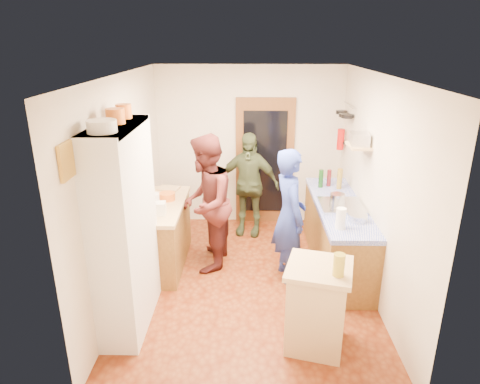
{
  "coord_description": "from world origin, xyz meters",
  "views": [
    {
      "loc": [
        -0.02,
        -4.83,
        2.98
      ],
      "look_at": [
        -0.12,
        0.15,
        1.18
      ],
      "focal_mm": 32.0,
      "sensor_mm": 36.0,
      "label": 1
    }
  ],
  "objects_px": {
    "person_back": "(249,184)",
    "hutch_body": "(125,229)",
    "right_counter_base": "(337,236)",
    "person_left": "(209,202)",
    "island_base": "(317,308)",
    "person_hob": "(293,216)"
  },
  "relations": [
    {
      "from": "person_hob",
      "to": "person_back",
      "type": "distance_m",
      "value": 1.46
    },
    {
      "from": "person_left",
      "to": "person_back",
      "type": "distance_m",
      "value": 1.17
    },
    {
      "from": "hutch_body",
      "to": "right_counter_base",
      "type": "distance_m",
      "value": 2.9
    },
    {
      "from": "hutch_body",
      "to": "right_counter_base",
      "type": "height_order",
      "value": "hutch_body"
    },
    {
      "from": "right_counter_base",
      "to": "person_left",
      "type": "relative_size",
      "value": 1.19
    },
    {
      "from": "island_base",
      "to": "hutch_body",
      "type": "bearing_deg",
      "value": 168.88
    },
    {
      "from": "person_hob",
      "to": "hutch_body",
      "type": "bearing_deg",
      "value": 102.89
    },
    {
      "from": "person_back",
      "to": "hutch_body",
      "type": "bearing_deg",
      "value": -107.58
    },
    {
      "from": "person_hob",
      "to": "person_back",
      "type": "bearing_deg",
      "value": 8.28
    },
    {
      "from": "right_counter_base",
      "to": "person_hob",
      "type": "distance_m",
      "value": 0.88
    },
    {
      "from": "island_base",
      "to": "person_left",
      "type": "xyz_separation_m",
      "value": [
        -1.21,
        1.64,
        0.49
      ]
    },
    {
      "from": "right_counter_base",
      "to": "person_back",
      "type": "bearing_deg",
      "value": 140.89
    },
    {
      "from": "island_base",
      "to": "person_hob",
      "type": "distance_m",
      "value": 1.39
    },
    {
      "from": "person_left",
      "to": "island_base",
      "type": "bearing_deg",
      "value": 42.38
    },
    {
      "from": "hutch_body",
      "to": "island_base",
      "type": "distance_m",
      "value": 2.12
    },
    {
      "from": "hutch_body",
      "to": "right_counter_base",
      "type": "xyz_separation_m",
      "value": [
        2.5,
        1.3,
        -0.68
      ]
    },
    {
      "from": "right_counter_base",
      "to": "person_back",
      "type": "height_order",
      "value": "person_back"
    },
    {
      "from": "person_hob",
      "to": "person_back",
      "type": "relative_size",
      "value": 1.05
    },
    {
      "from": "hutch_body",
      "to": "right_counter_base",
      "type": "relative_size",
      "value": 1.0
    },
    {
      "from": "person_back",
      "to": "right_counter_base",
      "type": "bearing_deg",
      "value": -27.18
    },
    {
      "from": "island_base",
      "to": "person_hob",
      "type": "relative_size",
      "value": 0.5
    },
    {
      "from": "hutch_body",
      "to": "person_left",
      "type": "xyz_separation_m",
      "value": [
        0.76,
        1.25,
        -0.18
      ]
    }
  ]
}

